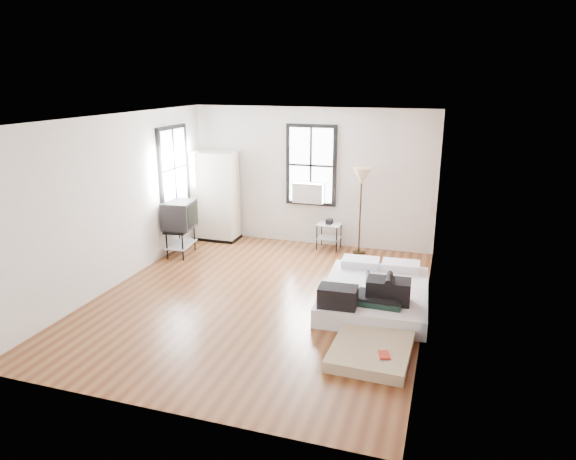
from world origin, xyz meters
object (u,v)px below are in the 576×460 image
(wardrobe, at_px, (216,196))
(mattress_main, at_px, (375,293))
(mattress_bare, at_px, (377,330))
(floor_lamp, at_px, (362,180))
(side_table, at_px, (329,229))
(tv_stand, at_px, (180,217))

(wardrobe, bearing_deg, mattress_main, -31.63)
(mattress_bare, height_order, wardrobe, wardrobe)
(mattress_bare, relative_size, floor_lamp, 1.08)
(side_table, distance_m, tv_stand, 2.97)
(side_table, relative_size, tv_stand, 0.58)
(mattress_bare, distance_m, tv_stand, 4.75)
(mattress_main, height_order, mattress_bare, mattress_main)
(tv_stand, bearing_deg, side_table, 17.51)
(mattress_main, xyz_separation_m, tv_stand, (-3.96, 1.16, 0.58))
(floor_lamp, xyz_separation_m, tv_stand, (-3.30, -1.16, -0.69))
(wardrobe, xyz_separation_m, side_table, (2.46, 0.07, -0.52))
(mattress_bare, height_order, floor_lamp, floor_lamp)
(mattress_bare, bearing_deg, tv_stand, 153.67)
(mattress_main, distance_m, wardrobe, 4.47)
(wardrobe, distance_m, side_table, 2.52)
(mattress_bare, xyz_separation_m, side_table, (-1.47, 3.45, 0.30))
(mattress_main, bearing_deg, floor_lamp, 102.89)
(wardrobe, height_order, floor_lamp, wardrobe)
(floor_lamp, height_order, tv_stand, floor_lamp)
(side_table, bearing_deg, floor_lamp, -6.36)
(mattress_bare, distance_m, floor_lamp, 3.73)
(mattress_bare, bearing_deg, wardrobe, 141.16)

